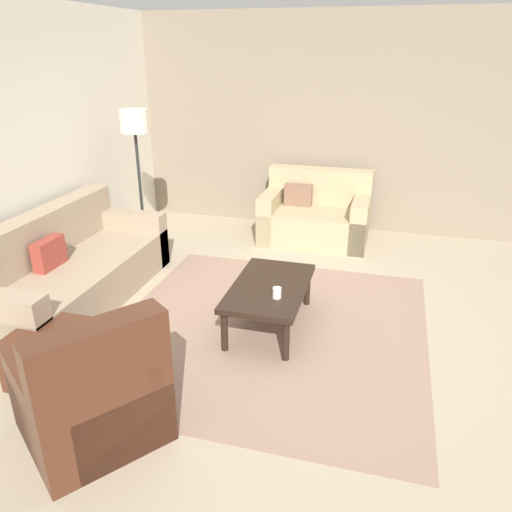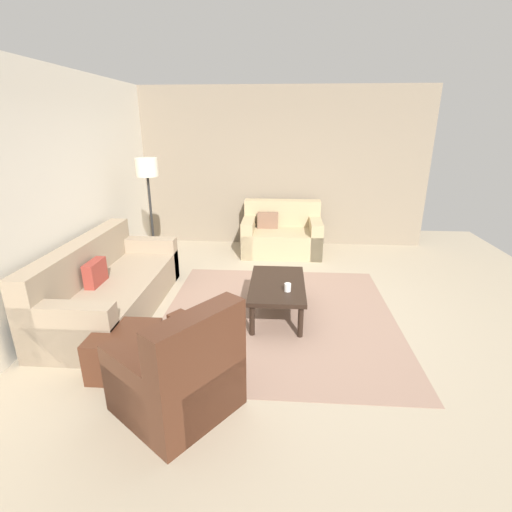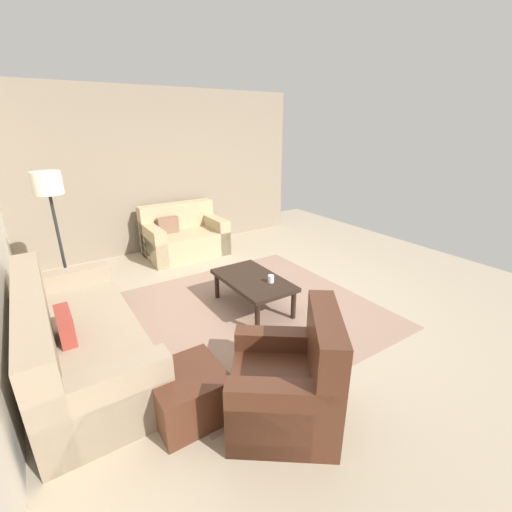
{
  "view_description": "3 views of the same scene",
  "coord_description": "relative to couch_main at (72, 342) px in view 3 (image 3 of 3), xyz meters",
  "views": [
    {
      "loc": [
        -3.76,
        -0.91,
        2.35
      ],
      "look_at": [
        -0.04,
        0.11,
        0.72
      ],
      "focal_mm": 34.82,
      "sensor_mm": 36.0,
      "label": 1
    },
    {
      "loc": [
        -4.0,
        -0.01,
        2.19
      ],
      "look_at": [
        0.21,
        0.28,
        0.69
      ],
      "focal_mm": 26.41,
      "sensor_mm": 36.0,
      "label": 2
    },
    {
      "loc": [
        -3.23,
        2.15,
        2.22
      ],
      "look_at": [
        -0.2,
        0.15,
        0.82
      ],
      "focal_mm": 24.28,
      "sensor_mm": 36.0,
      "label": 3
    }
  ],
  "objects": [
    {
      "name": "couch_main",
      "position": [
        0.0,
        0.0,
        0.0
      ],
      "size": [
        2.29,
        0.95,
        0.88
      ],
      "color": "gray",
      "rests_on": "ground_plane"
    },
    {
      "name": "stone_feature_panel",
      "position": [
        2.99,
        -2.08,
        1.11
      ],
      "size": [
        0.12,
        5.2,
        2.8
      ],
      "primitive_type": "cube",
      "color": "gray",
      "rests_on": "ground_plane"
    },
    {
      "name": "couch_loveseat",
      "position": [
        2.43,
        -2.1,
        0.0
      ],
      "size": [
        0.91,
        1.35,
        0.88
      ],
      "color": "tan",
      "rests_on": "ground_plane"
    },
    {
      "name": "coffee_table",
      "position": [
        0.06,
        -2.06,
        0.06
      ],
      "size": [
        1.1,
        0.64,
        0.41
      ],
      "color": "black",
      "rests_on": "ground_plane"
    },
    {
      "name": "ground_plane",
      "position": [
        -0.01,
        -2.08,
        -0.29
      ],
      "size": [
        8.0,
        8.0,
        0.0
      ],
      "primitive_type": "plane",
      "color": "tan"
    },
    {
      "name": "armchair_leather",
      "position": [
        -1.61,
        -1.34,
        0.01
      ],
      "size": [
        1.12,
        1.12,
        0.95
      ],
      "color": "#4C2819",
      "rests_on": "ground_plane"
    },
    {
      "name": "ottoman",
      "position": [
        -1.12,
        -0.68,
        -0.09
      ],
      "size": [
        0.56,
        0.56,
        0.4
      ],
      "primitive_type": "cube",
      "color": "#4C2819",
      "rests_on": "ground_plane"
    },
    {
      "name": "cup",
      "position": [
        -0.16,
        -2.18,
        0.16
      ],
      "size": [
        0.07,
        0.07,
        0.09
      ],
      "primitive_type": "cylinder",
      "color": "white",
      "rests_on": "coffee_table"
    },
    {
      "name": "lamp_standing",
      "position": [
        1.41,
        -0.14,
        1.11
      ],
      "size": [
        0.32,
        0.32,
        1.71
      ],
      "color": "black",
      "rests_on": "ground_plane"
    },
    {
      "name": "area_rug",
      "position": [
        -0.01,
        -2.08,
        -0.29
      ],
      "size": [
        2.89,
        2.74,
        0.01
      ],
      "primitive_type": "cube",
      "color": "#957462",
      "rests_on": "ground_plane"
    }
  ]
}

